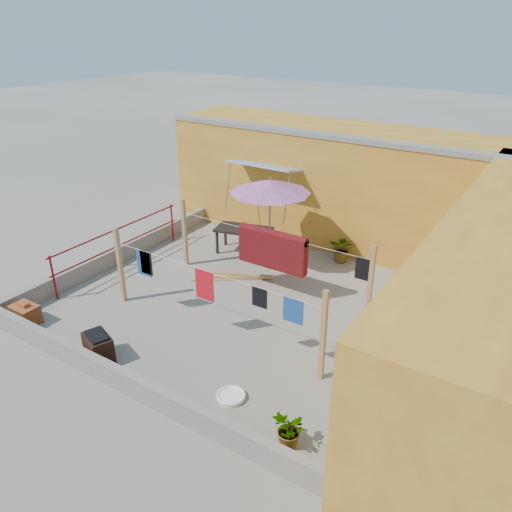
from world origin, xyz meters
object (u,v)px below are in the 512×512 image
object	(u,v)px
outdoor_table	(244,231)
water_jug_a	(421,335)
plant_back_a	(343,249)
brick_stack	(25,314)
white_basin	(231,396)
green_hose	(440,286)
brazier	(98,347)
patio_umbrella	(270,187)
water_jug_b	(398,309)

from	to	relation	value
outdoor_table	water_jug_a	bearing A→B (deg)	-16.19
outdoor_table	plant_back_a	xyz separation A→B (m)	(2.52, 0.95, -0.27)
brick_stack	plant_back_a	distance (m)	7.76
water_jug_a	white_basin	bearing A→B (deg)	-122.97
white_basin	plant_back_a	size ratio (longest dim) A/B	0.68
green_hose	brick_stack	bearing A→B (deg)	-137.66
brick_stack	white_basin	bearing A→B (deg)	5.42
outdoor_table	white_basin	bearing A→B (deg)	-57.77
white_basin	brazier	bearing A→B (deg)	-170.14
outdoor_table	green_hose	distance (m)	5.22
green_hose	white_basin	bearing A→B (deg)	-108.50
brazier	green_hose	world-z (taller)	brazier
brick_stack	water_jug_a	distance (m)	8.21
outdoor_table	green_hose	xyz separation A→B (m)	(5.11, 0.91, -0.60)
patio_umbrella	brazier	world-z (taller)	patio_umbrella
water_jug_b	plant_back_a	bearing A→B (deg)	140.47
patio_umbrella	brazier	size ratio (longest dim) A/B	3.34
brick_stack	outdoor_table	bearing A→B (deg)	71.04
outdoor_table	water_jug_b	bearing A→B (deg)	-9.82
brazier	water_jug_b	xyz separation A→B (m)	(4.24, 4.65, -0.13)
brick_stack	brazier	bearing A→B (deg)	-0.00
green_hose	brazier	bearing A→B (deg)	-126.47
brick_stack	water_jug_a	size ratio (longest dim) A/B	1.66
water_jug_b	outdoor_table	bearing A→B (deg)	170.18
outdoor_table	water_jug_b	world-z (taller)	outdoor_table
white_basin	water_jug_a	size ratio (longest dim) A/B	1.45
patio_umbrella	water_jug_a	xyz separation A→B (m)	(4.31, -1.21, -2.00)
patio_umbrella	outdoor_table	world-z (taller)	patio_umbrella
outdoor_table	brick_stack	bearing A→B (deg)	-108.96
outdoor_table	white_basin	world-z (taller)	outdoor_table
brazier	water_jug_a	distance (m)	6.30
water_jug_a	green_hose	size ratio (longest dim) A/B	0.62
brick_stack	water_jug_b	world-z (taller)	brick_stack
brazier	plant_back_a	bearing A→B (deg)	71.72
patio_umbrella	brick_stack	size ratio (longest dim) A/B	4.17
green_hose	outdoor_table	bearing A→B (deg)	-169.90
patio_umbrella	green_hose	xyz separation A→B (m)	(4.07, 1.25, -2.12)
outdoor_table	plant_back_a	world-z (taller)	plant_back_a
brazier	water_jug_b	world-z (taller)	brazier
brazier	white_basin	world-z (taller)	brazier
patio_umbrella	outdoor_table	bearing A→B (deg)	161.76
patio_umbrella	outdoor_table	xyz separation A→B (m)	(-1.04, 0.34, -1.52)
water_jug_a	brazier	bearing A→B (deg)	-141.80
outdoor_table	water_jug_b	xyz separation A→B (m)	(4.64, -0.80, -0.50)
brazier	white_basin	distance (m)	2.78
brick_stack	water_jug_b	xyz separation A→B (m)	(6.52, 4.65, -0.07)
brazier	green_hose	size ratio (longest dim) A/B	1.27
brick_stack	white_basin	xyz separation A→B (m)	(5.01, 0.47, -0.17)
water_jug_b	water_jug_a	bearing A→B (deg)	-46.54
plant_back_a	patio_umbrella	bearing A→B (deg)	-138.84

